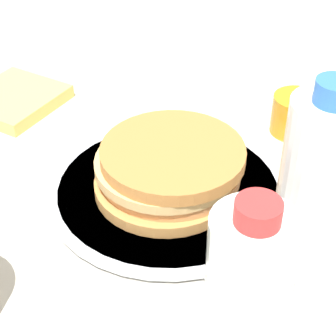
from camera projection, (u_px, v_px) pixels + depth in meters
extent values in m
plane|color=#BCB7AD|center=(171.00, 184.00, 0.70)|extent=(4.00, 4.00, 0.00)
cylinder|color=silver|center=(168.00, 190.00, 0.69)|extent=(0.27, 0.27, 0.01)
cylinder|color=silver|center=(168.00, 189.00, 0.68)|extent=(0.29, 0.29, 0.01)
cylinder|color=tan|center=(166.00, 184.00, 0.67)|extent=(0.17, 0.17, 0.01)
cylinder|color=tan|center=(170.00, 170.00, 0.67)|extent=(0.17, 0.17, 0.01)
cylinder|color=#DDB370|center=(167.00, 163.00, 0.66)|extent=(0.17, 0.17, 0.01)
cylinder|color=#BA783C|center=(173.00, 154.00, 0.65)|extent=(0.17, 0.17, 0.02)
cylinder|color=orange|center=(295.00, 114.00, 0.78)|extent=(0.07, 0.07, 0.06)
cylinder|color=white|center=(310.00, 218.00, 0.48)|extent=(0.06, 0.06, 0.23)
cylinder|color=blue|center=(336.00, 92.00, 0.41)|extent=(0.03, 0.03, 0.02)
cylinder|color=silver|center=(247.00, 298.00, 0.45)|extent=(0.07, 0.07, 0.17)
cylinder|color=red|center=(258.00, 212.00, 0.40)|extent=(0.04, 0.04, 0.02)
cube|color=#E5D166|center=(14.00, 99.00, 0.85)|extent=(0.17, 0.17, 0.02)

